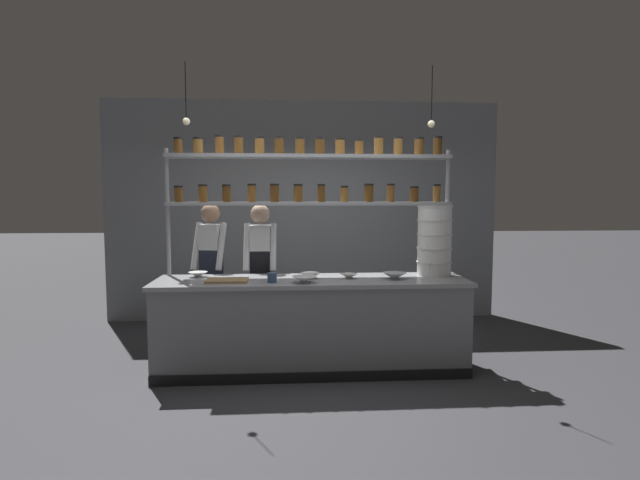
# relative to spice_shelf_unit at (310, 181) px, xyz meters

# --- Properties ---
(ground_plane) EXTENTS (40.00, 40.00, 0.00)m
(ground_plane) POSITION_rel_spice_shelf_unit_xyz_m (-0.00, -0.33, -1.90)
(ground_plane) COLOR #3D3D42
(back_wall) EXTENTS (5.49, 0.12, 3.06)m
(back_wall) POSITION_rel_spice_shelf_unit_xyz_m (-0.00, 1.84, -0.37)
(back_wall) COLOR gray
(back_wall) RESTS_ON ground_plane
(prep_counter) EXTENTS (3.09, 0.76, 0.92)m
(prep_counter) POSITION_rel_spice_shelf_unit_xyz_m (-0.00, -0.33, -1.44)
(prep_counter) COLOR gray
(prep_counter) RESTS_ON ground_plane
(spice_shelf_unit) EXTENTS (2.98, 0.28, 2.37)m
(spice_shelf_unit) POSITION_rel_spice_shelf_unit_xyz_m (0.00, 0.00, 0.00)
(spice_shelf_unit) COLOR #999BA0
(spice_shelf_unit) RESTS_ON ground_plane
(chef_left) EXTENTS (0.41, 0.34, 1.66)m
(chef_left) POSITION_rel_spice_shelf_unit_xyz_m (-1.10, 0.40, -0.94)
(chef_left) COLOR black
(chef_left) RESTS_ON ground_plane
(chef_center) EXTENTS (0.37, 0.29, 1.65)m
(chef_center) POSITION_rel_spice_shelf_unit_xyz_m (-0.54, 0.29, -0.95)
(chef_center) COLOR black
(chef_center) RESTS_ON ground_plane
(container_stack) EXTENTS (0.37, 0.37, 0.72)m
(container_stack) POSITION_rel_spice_shelf_unit_xyz_m (1.28, -0.17, -0.62)
(container_stack) COLOR white
(container_stack) RESTS_ON prep_counter
(cutting_board) EXTENTS (0.40, 0.26, 0.02)m
(cutting_board) POSITION_rel_spice_shelf_unit_xyz_m (-0.82, -0.43, -0.97)
(cutting_board) COLOR #A88456
(cutting_board) RESTS_ON prep_counter
(prep_bowl_near_left) EXTENTS (0.23, 0.23, 0.06)m
(prep_bowl_near_left) POSITION_rel_spice_shelf_unit_xyz_m (-0.08, -0.55, -0.95)
(prep_bowl_near_left) COLOR white
(prep_bowl_near_left) RESTS_ON prep_counter
(prep_bowl_center_front) EXTENTS (0.24, 0.24, 0.07)m
(prep_bowl_center_front) POSITION_rel_spice_shelf_unit_xyz_m (0.82, -0.39, -0.95)
(prep_bowl_center_front) COLOR silver
(prep_bowl_center_front) RESTS_ON prep_counter
(prep_bowl_center_back) EXTENTS (0.17, 0.17, 0.05)m
(prep_bowl_center_back) POSITION_rel_spice_shelf_unit_xyz_m (0.37, -0.32, -0.95)
(prep_bowl_center_back) COLOR white
(prep_bowl_center_back) RESTS_ON prep_counter
(prep_bowl_near_right) EXTENTS (0.19, 0.19, 0.05)m
(prep_bowl_near_right) POSITION_rel_spice_shelf_unit_xyz_m (-1.15, -0.13, -0.95)
(prep_bowl_near_right) COLOR white
(prep_bowl_near_right) RESTS_ON prep_counter
(prep_bowl_far_left) EXTENTS (0.20, 0.20, 0.06)m
(prep_bowl_far_left) POSITION_rel_spice_shelf_unit_xyz_m (-0.01, -0.30, -0.95)
(prep_bowl_far_left) COLOR white
(prep_bowl_far_left) RESTS_ON prep_counter
(serving_cup_front) EXTENTS (0.09, 0.09, 0.09)m
(serving_cup_front) POSITION_rel_spice_shelf_unit_xyz_m (-0.39, -0.51, -0.93)
(serving_cup_front) COLOR #334C70
(serving_cup_front) RESTS_ON prep_counter
(pendant_light_row) EXTENTS (2.45, 0.07, 0.60)m
(pendant_light_row) POSITION_rel_spice_shelf_unit_xyz_m (-0.01, -0.33, 0.58)
(pendant_light_row) COLOR black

